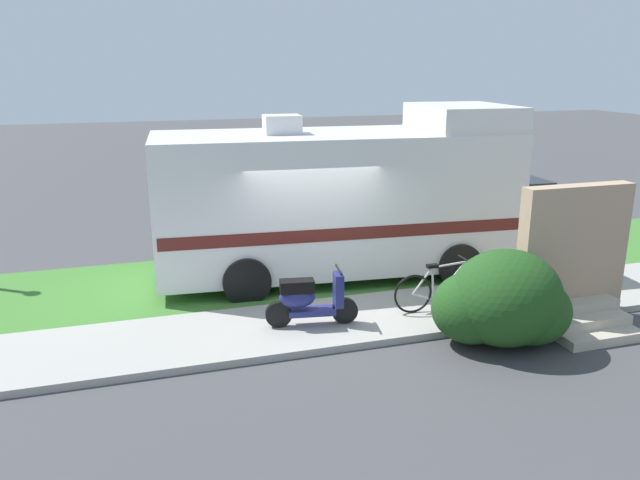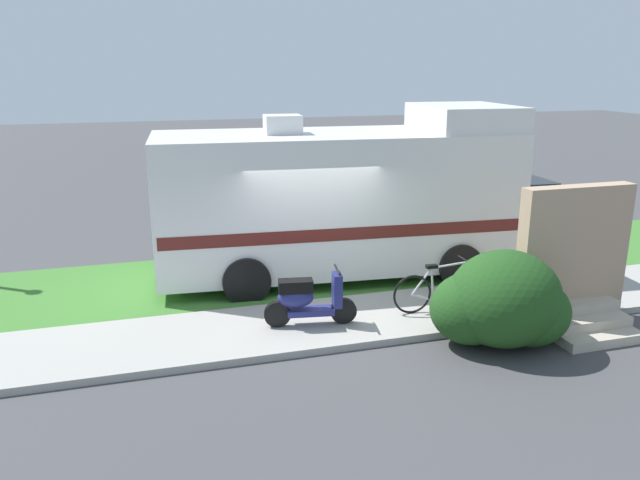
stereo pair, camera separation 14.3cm
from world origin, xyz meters
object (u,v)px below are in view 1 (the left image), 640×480
bottle_green (556,299)px  scooter (308,299)px  motorhome_rv (341,198)px  pickup_truck_near (433,182)px  bicycle (441,289)px

bottle_green → scooter: bearing=174.1°
motorhome_rv → pickup_truck_near: motorhome_rv is taller
bicycle → scooter: bearing=178.9°
pickup_truck_near → scooter: bearing=-129.8°
motorhome_rv → bottle_green: bearing=-44.6°
scooter → pickup_truck_near: size_ratio=0.27×
motorhome_rv → bicycle: (0.97, -2.61, -1.15)m
scooter → pickup_truck_near: (5.78, 6.94, 0.41)m
scooter → motorhome_rv: bearing=60.7°
scooter → bicycle: bearing=-1.1°
motorhome_rv → bicycle: size_ratio=4.19×
bicycle → pickup_truck_near: size_ratio=0.31×
motorhome_rv → bottle_green: (3.07, -3.03, -1.43)m
motorhome_rv → pickup_truck_near: 6.20m
motorhome_rv → bicycle: motorhome_rv is taller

